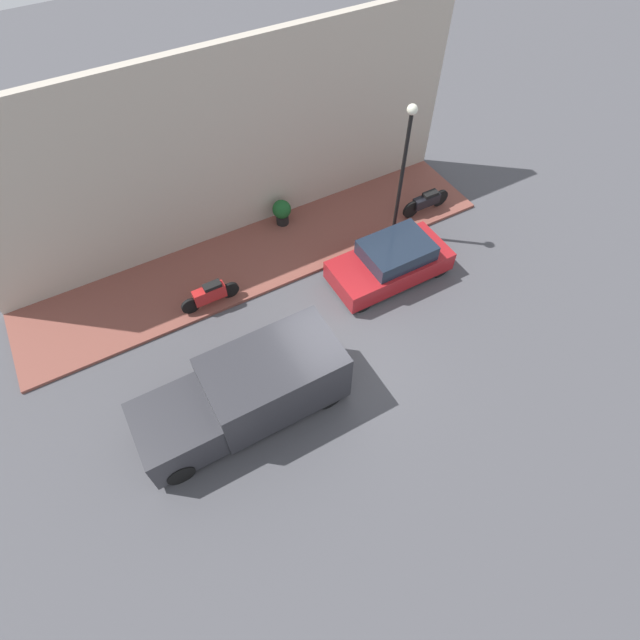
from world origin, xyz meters
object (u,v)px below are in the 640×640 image
at_px(parked_car, 391,262).
at_px(potted_plant, 282,211).
at_px(delivery_van, 245,393).
at_px(motorcycle_black, 426,201).
at_px(motorcycle_red, 210,294).
at_px(streetlamp, 404,159).

xyz_separation_m(parked_car, potted_plant, (3.86, 1.93, -0.01)).
distance_m(delivery_van, motorcycle_black, 9.76).
bearing_deg(motorcycle_red, motorcycle_black, -88.03).
relative_size(parked_car, potted_plant, 4.09).
height_order(parked_car, motorcycle_black, parked_car).
height_order(delivery_van, motorcycle_red, delivery_van).
bearing_deg(parked_car, potted_plant, 26.61).
xyz_separation_m(motorcycle_red, streetlamp, (-0.09, -6.70, 2.52)).
bearing_deg(parked_car, motorcycle_black, -55.85).
bearing_deg(parked_car, motorcycle_red, 73.41).
bearing_deg(potted_plant, streetlamp, -126.39).
height_order(streetlamp, potted_plant, streetlamp).
height_order(parked_car, motorcycle_red, parked_car).
relative_size(delivery_van, motorcycle_red, 2.88).
bearing_deg(delivery_van, potted_plant, -33.82).
bearing_deg(motorcycle_black, streetlamp, 102.99).
distance_m(parked_car, motorcycle_red, 5.73).
bearing_deg(potted_plant, motorcycle_red, 122.00).
xyz_separation_m(parked_car, motorcycle_red, (1.64, 5.49, -0.10)).
height_order(motorcycle_black, streetlamp, streetlamp).
relative_size(delivery_van, motorcycle_black, 2.78).
bearing_deg(potted_plant, motorcycle_black, -112.11).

